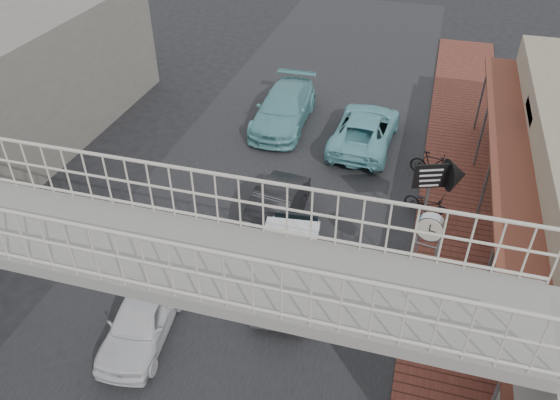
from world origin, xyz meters
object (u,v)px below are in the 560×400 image
Objects in this scene: angkot_far at (284,108)px; motorcycle_far at (432,165)px; motorcycle_near at (427,204)px; street_clock at (430,232)px; white_hatchback at (142,318)px; dark_sedan at (272,212)px; angkot_curb at (365,129)px; angkot_van at (287,264)px; arrow_sign at (454,176)px.

motorcycle_far is at bearing -23.46° from angkot_far.
motorcycle_near is 0.53× the size of street_clock.
street_clock is at bearing -56.51° from angkot_far.
white_hatchback reaches higher than motorcycle_near.
dark_sedan is 1.30× the size of street_clock.
angkot_curb is 3.07× the size of motorcycle_near.
angkot_van reaches higher than motorcycle_far.
angkot_curb is (4.06, 11.58, 0.08)m from white_hatchback.
white_hatchback is at bearing -148.84° from angkot_van.
angkot_far is 9.39m from arrow_sign.
motorcycle_far is at bearing 99.70° from street_clock.
angkot_far is 1.86× the size of arrow_sign.
street_clock is at bearing -160.79° from motorcycle_near.
arrow_sign is at bearing 35.84° from angkot_van.
angkot_curb reaches higher than white_hatchback.
motorcycle_near is at bearing 26.69° from dark_sedan.
angkot_far is (-1.60, 7.10, 0.10)m from dark_sedan.
dark_sedan is (1.99, 5.26, 0.04)m from white_hatchback.
angkot_curb is 1.37× the size of angkot_van.
white_hatchback is at bearing -93.22° from angkot_far.
motorcycle_near is at bearing -39.42° from angkot_far.
angkot_far is 3.14× the size of motorcycle_far.
motorcycle_near is 0.98× the size of motorcycle_far.
dark_sedan is 2.42× the size of motorcycle_far.
angkot_far is at bearing 118.34° from arrow_sign.
street_clock is 1.09× the size of arrow_sign.
arrow_sign is at bearing -130.37° from motorcycle_near.
white_hatchback is 2.20× the size of motorcycle_far.
angkot_far is 1.69× the size of street_clock.
motorcycle_far is 6.97m from street_clock.
dark_sedan is 1.09× the size of angkot_van.
dark_sedan is 0.80× the size of angkot_curb.
arrow_sign is (0.55, -0.94, 1.84)m from motorcycle_near.
motorcycle_near is 2.44m from motorcycle_far.
motorcycle_near is 4.73m from street_clock.
angkot_van is 2.25× the size of motorcycle_near.
angkot_curb is 3.76m from angkot_far.
angkot_curb is (2.07, 6.33, 0.04)m from dark_sedan.
angkot_far is (0.39, 12.35, 0.14)m from white_hatchback.
motorcycle_near is (3.62, 4.77, -0.57)m from angkot_van.
dark_sedan is 6.66m from angkot_curb.
street_clock is (0.00, -4.22, 2.13)m from motorcycle_near.
white_hatchback is 12.36m from angkot_far.
angkot_curb is 3.02× the size of motorcycle_far.
angkot_curb reaches higher than motorcycle_far.
street_clock is (6.86, 3.07, 2.03)m from white_hatchback.
motorcycle_near is at bearing 46.13° from angkot_van.
motorcycle_far reaches higher than motorcycle_near.
angkot_far is at bearing 81.93° from white_hatchback.
angkot_curb is at bearing 78.14° from angkot_van.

